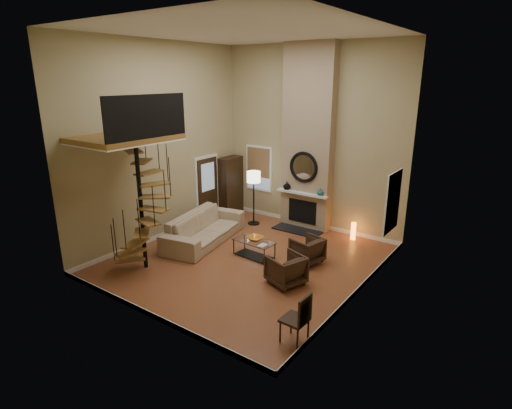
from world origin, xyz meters
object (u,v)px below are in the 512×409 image
Objects in this scene: coffee_table at (254,247)px; sofa at (204,228)px; hutch at (230,186)px; accent_lamp at (353,231)px; armchair_near at (309,250)px; side_chair at (299,317)px; armchair_far at (288,270)px; floor_lamp at (254,181)px.

sofa is at bearing 177.84° from coffee_table.
accent_lamp is at bearing 2.20° from hutch.
accent_lamp is at bearing 58.58° from coffee_table.
hutch is 2.69m from sofa.
side_chair reaches higher than armchair_near.
side_chair is (5.60, -5.03, -0.42)m from hutch.
coffee_table is at bearing -97.95° from armchair_far.
side_chair is at bearing -131.12° from sofa.
hutch is 5.46m from armchair_far.
armchair_near reaches higher than coffee_table.
accent_lamp is (1.63, 2.67, -0.03)m from coffee_table.
sofa is 3.43m from armchair_far.
hutch is 1.15× the size of floor_lamp.
armchair_near is at bearing -28.75° from floor_lamp.
coffee_table is (1.80, -0.07, -0.11)m from sofa.
sofa is at bearing 150.58° from side_chair.
armchair_far is 0.44× the size of floor_lamp.
side_chair is at bearing -77.42° from accent_lamp.
armchair_far is at bearing -27.58° from coffee_table.
armchair_near is (3.17, 0.42, -0.04)m from sofa.
armchair_near is 0.74× the size of side_chair.
armchair_far is at bearing 126.41° from side_chair.
hutch is 1.46m from floor_lamp.
sofa is 1.68× the size of floor_lamp.
hutch is 4.50m from accent_lamp.
accent_lamp is at bearing 102.58° from side_chair.
hutch is 2.65× the size of armchair_far.
hutch is 2.11× the size of side_chair.
coffee_table is 2.24× the size of accent_lamp.
hutch is at bearing 138.08° from side_chair.
armchair_near is at bearing -153.61° from armchair_far.
floor_lamp is (1.31, -0.45, 0.46)m from hutch.
hutch is 3.95× the size of accent_lamp.
side_chair reaches higher than armchair_far.
coffee_table is at bearing -56.51° from armchair_near.
hutch is 1.77× the size of coffee_table.
floor_lamp is (0.31, 1.99, 1.02)m from sofa.
accent_lamp is (0.27, 2.19, -0.10)m from armchair_near.
hutch is at bearing 138.27° from coffee_table.
floor_lamp is 6.34m from side_chair.
coffee_table is 3.77m from side_chair.
sofa is at bearing -98.78° from floor_lamp.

